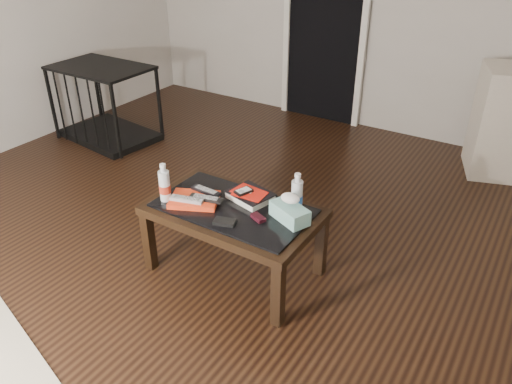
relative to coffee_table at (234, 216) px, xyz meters
The scene contains 16 objects.
ground 0.55m from the coffee_table, 147.14° to the left, with size 5.00×5.00×0.00m, color black.
doorway 2.84m from the coffee_table, 105.05° to the left, with size 0.90×0.08×2.07m.
coffee_table is the anchor object (origin of this frame).
pet_crate 2.46m from the coffee_table, 154.56° to the left, with size 0.97×0.71×0.71m.
magazines 0.25m from the coffee_table, 161.63° to the right, with size 0.28×0.21×0.03m, color #EE3A16.
remote_silver 0.29m from the coffee_table, 152.00° to the right, with size 0.20×0.05×0.02m, color #A4A4A8.
remote_black_front 0.20m from the coffee_table, 158.91° to the right, with size 0.20×0.05×0.02m, color black.
remote_black_back 0.23m from the coffee_table, behind, with size 0.20×0.05×0.02m, color black.
textbook 0.16m from the coffee_table, 75.00° to the left, with size 0.25×0.20×0.05m, color black.
dvd_mailers 0.17m from the coffee_table, 79.81° to the left, with size 0.19×0.14×0.01m, color red.
ipod 0.16m from the coffee_table, 87.29° to the left, with size 0.06×0.10×0.02m, color black.
flip_phone 0.21m from the coffee_table, 10.19° to the right, with size 0.09×0.05×0.02m, color black.
wallet 0.19m from the coffee_table, 71.14° to the right, with size 0.12×0.07×0.02m, color black.
water_bottle_left 0.45m from the coffee_table, 159.43° to the right, with size 0.07×0.07×0.24m, color silver.
water_bottle_right 0.41m from the coffee_table, 26.84° to the left, with size 0.07×0.07×0.24m, color silver.
tissue_box 0.37m from the coffee_table, ahead, with size 0.23×0.12×0.09m, color teal.
Camera 1 is at (1.76, -2.24, 1.98)m, focal length 35.00 mm.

